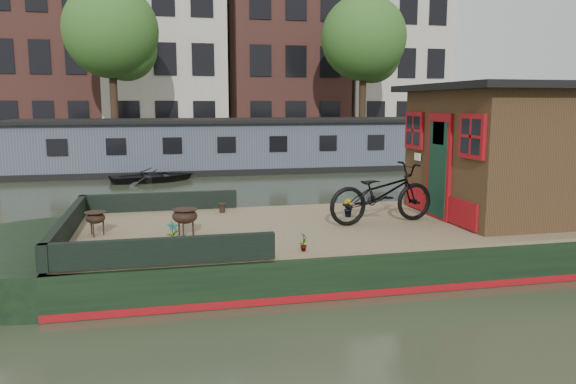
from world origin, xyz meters
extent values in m
plane|color=#2A301E|center=(0.00, 0.00, 0.00)|extent=(120.00, 120.00, 0.00)
cube|color=black|center=(0.00, 0.00, 0.30)|extent=(12.00, 4.00, 0.60)
cylinder|color=black|center=(-6.00, 0.00, 0.30)|extent=(4.00, 4.00, 0.60)
cube|color=maroon|center=(0.00, 0.00, 0.06)|extent=(12.02, 4.02, 0.10)
cube|color=#837651|center=(0.00, 0.00, 0.62)|extent=(11.80, 3.80, 0.05)
cube|color=black|center=(-5.92, 0.00, 0.82)|extent=(0.12, 4.00, 0.35)
cube|color=black|center=(-4.50, 1.92, 0.82)|extent=(3.00, 0.12, 0.35)
cube|color=black|center=(-4.50, -1.92, 0.82)|extent=(3.00, 0.12, 0.35)
cube|color=#321D13|center=(2.20, 0.00, 1.80)|extent=(3.50, 3.00, 2.30)
cube|color=black|center=(2.20, 0.00, 3.01)|extent=(4.00, 3.50, 0.12)
cube|color=maroon|center=(0.42, 0.00, 1.60)|extent=(0.06, 0.80, 1.90)
cube|color=black|center=(0.40, 0.00, 1.55)|extent=(0.04, 0.64, 1.70)
cube|color=maroon|center=(0.42, -1.05, 2.20)|extent=(0.06, 0.72, 0.72)
cube|color=maroon|center=(0.42, 1.05, 2.20)|extent=(0.06, 0.72, 0.72)
imported|color=black|center=(-0.72, -0.13, 1.17)|extent=(2.07, 0.96, 1.05)
imported|color=maroon|center=(-4.32, -0.89, 0.82)|extent=(0.22, 0.18, 0.35)
imported|color=brown|center=(-1.12, 0.52, 0.82)|extent=(0.20, 0.22, 0.33)
imported|color=maroon|center=(-2.53, -1.70, 0.80)|extent=(0.15, 0.18, 0.29)
cylinder|color=black|center=(-3.34, 1.42, 0.74)|extent=(0.16, 0.16, 0.18)
cylinder|color=black|center=(-5.60, -1.47, 0.74)|extent=(0.16, 0.16, 0.19)
imported|color=black|center=(-4.73, 11.15, 0.31)|extent=(3.35, 2.72, 0.61)
cube|color=#464D5D|center=(0.00, 14.00, 1.00)|extent=(20.00, 4.00, 2.00)
cube|color=black|center=(0.00, 14.00, 2.05)|extent=(20.40, 4.40, 0.12)
cube|color=black|center=(0.00, 14.00, 0.12)|extent=(20.00, 4.05, 0.24)
cube|color=#47443F|center=(0.00, 20.50, 0.45)|extent=(60.00, 6.00, 0.90)
cube|color=brown|center=(-10.50, 27.50, 7.50)|extent=(6.00, 8.00, 15.00)
cube|color=#B7B2A3|center=(-4.00, 27.50, 8.25)|extent=(7.00, 8.00, 16.50)
cube|color=brown|center=(3.50, 27.50, 7.75)|extent=(7.00, 8.00, 15.50)
cube|color=#B7B2A3|center=(10.50, 27.50, 8.00)|extent=(6.50, 8.00, 16.00)
cylinder|color=#332316|center=(-6.50, 19.00, 2.90)|extent=(0.36, 0.36, 4.00)
sphere|color=#2C551C|center=(-6.50, 19.00, 6.10)|extent=(4.40, 4.40, 4.40)
sphere|color=#2C551C|center=(-5.90, 19.30, 5.30)|extent=(3.00, 3.00, 3.00)
cylinder|color=#332316|center=(6.00, 19.00, 2.90)|extent=(0.36, 0.36, 4.00)
sphere|color=#2C551C|center=(6.00, 19.00, 6.10)|extent=(4.40, 4.40, 4.40)
sphere|color=#2C551C|center=(6.60, 19.30, 5.30)|extent=(3.00, 3.00, 3.00)
camera|label=1|loc=(-4.47, -9.16, 2.71)|focal=35.00mm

